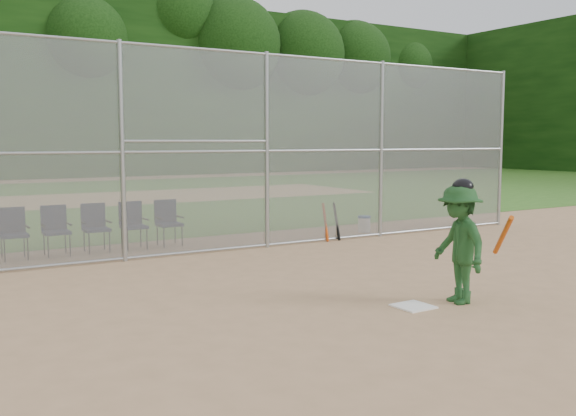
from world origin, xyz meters
TOP-DOWN VIEW (x-y plane):
  - ground at (0.00, 0.00)m, footprint 100.00×100.00m
  - grass_strip at (0.00, 18.00)m, footprint 100.00×100.00m
  - dirt_patch_far at (0.00, 18.00)m, footprint 24.00×24.00m
  - backstop_fence at (0.00, 5.00)m, footprint 16.09×0.09m
  - treeline at (0.00, 20.00)m, footprint 81.00×60.00m
  - home_plate at (0.31, -0.22)m, footprint 0.48×0.48m
  - batter_at_plate at (0.99, -0.36)m, footprint 1.02×1.28m
  - water_cooler at (4.10, 5.72)m, footprint 0.31×0.31m
  - spare_bats at (2.65, 5.05)m, footprint 0.36×0.29m
  - chair_3 at (-3.71, 6.24)m, footprint 0.54×0.52m
  - chair_4 at (-2.95, 6.24)m, footprint 0.54×0.52m
  - chair_5 at (-2.19, 6.24)m, footprint 0.54×0.52m
  - chair_6 at (-1.43, 6.24)m, footprint 0.54×0.52m
  - chair_7 at (-0.67, 6.24)m, footprint 0.54×0.52m

SIDE VIEW (x-z plane):
  - ground at x=0.00m, z-range 0.00..0.00m
  - grass_strip at x=0.00m, z-range 0.01..0.01m
  - dirt_patch_far at x=0.00m, z-range 0.01..0.01m
  - home_plate at x=0.31m, z-range 0.00..0.02m
  - water_cooler at x=4.10m, z-range 0.00..0.40m
  - spare_bats at x=2.65m, z-range 0.00..0.84m
  - chair_3 at x=-3.71m, z-range 0.00..0.96m
  - chair_4 at x=-2.95m, z-range 0.00..0.96m
  - chair_5 at x=-2.19m, z-range 0.00..0.96m
  - chair_6 at x=-1.43m, z-range 0.00..0.96m
  - chair_7 at x=-0.67m, z-range 0.00..0.96m
  - batter_at_plate at x=0.99m, z-range -0.03..1.68m
  - backstop_fence at x=0.00m, z-range 0.07..4.07m
  - treeline at x=0.00m, z-range 0.00..11.00m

